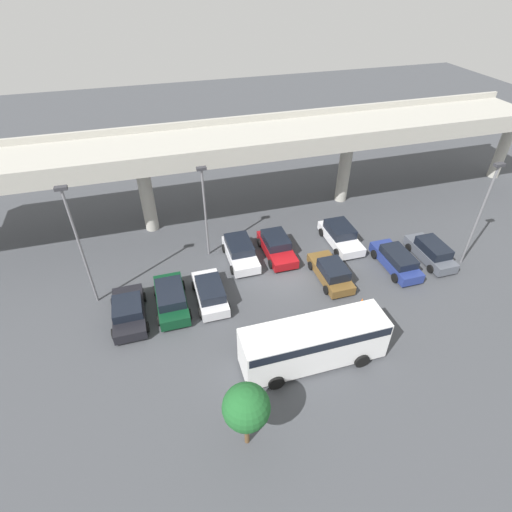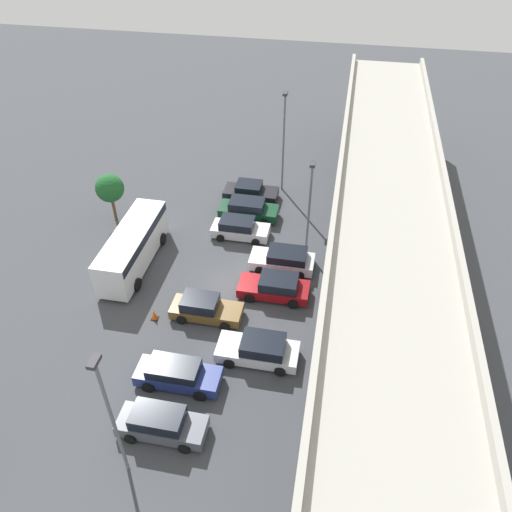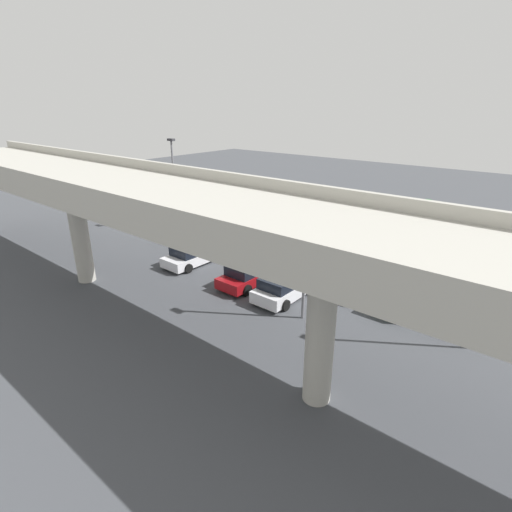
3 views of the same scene
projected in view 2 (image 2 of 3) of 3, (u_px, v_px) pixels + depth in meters
ground_plane at (233, 287)px, 34.25m from camera, size 114.63×114.63×0.00m
highway_overpass at (390, 225)px, 28.70m from camera, size 54.60×6.74×7.82m
parked_car_0 at (250, 192)px, 42.49m from camera, size 2.24×4.57×1.47m
parked_car_1 at (248, 209)px, 40.28m from camera, size 2.17×4.72×1.59m
parked_car_2 at (239, 228)px, 38.34m from camera, size 2.08×4.41×1.51m
parked_car_3 at (283, 260)px, 35.39m from camera, size 2.23×4.55×1.52m
parked_car_4 at (275, 287)px, 33.20m from camera, size 2.19×4.72×1.54m
parked_car_5 at (205, 308)px, 31.71m from camera, size 2.05×4.55×1.53m
parked_car_6 at (259, 350)px, 29.04m from camera, size 2.25×4.79×1.56m
parked_car_7 at (177, 374)px, 27.71m from camera, size 2.01×4.77×1.48m
parked_car_8 at (161, 423)px, 25.30m from camera, size 1.97×4.57×1.58m
shuttle_bus at (133, 245)px, 35.16m from camera, size 8.35×2.58×2.83m
lamp_post_near_aisle at (110, 411)px, 21.24m from camera, size 0.70×0.35×8.18m
lamp_post_mid_lot at (310, 202)px, 34.57m from camera, size 0.70×0.35×7.41m
lamp_post_by_overpass at (284, 136)px, 40.95m from camera, size 0.70×0.35×8.72m
tree_front_left at (110, 188)px, 38.63m from camera, size 2.21×2.21×4.08m
traffic_cone at (154, 315)px, 31.75m from camera, size 0.44×0.44×0.70m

